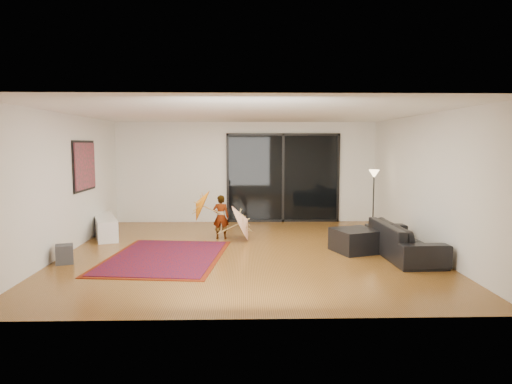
{
  "coord_description": "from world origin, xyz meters",
  "views": [
    {
      "loc": [
        -0.05,
        -8.83,
        2.11
      ],
      "look_at": [
        0.2,
        0.79,
        1.1
      ],
      "focal_mm": 32.0,
      "sensor_mm": 36.0,
      "label": 1
    }
  ],
  "objects_px": {
    "media_console": "(105,227)",
    "ottoman": "(355,241)",
    "sofa": "(404,240)",
    "child": "(221,217)"
  },
  "relations": [
    {
      "from": "sofa",
      "to": "child",
      "type": "relative_size",
      "value": 2.19
    },
    {
      "from": "sofa",
      "to": "child",
      "type": "bearing_deg",
      "value": 62.13
    },
    {
      "from": "sofa",
      "to": "child",
      "type": "height_order",
      "value": "child"
    },
    {
      "from": "media_console",
      "to": "ottoman",
      "type": "distance_m",
      "value": 5.62
    },
    {
      "from": "media_console",
      "to": "sofa",
      "type": "bearing_deg",
      "value": -39.41
    },
    {
      "from": "sofa",
      "to": "media_console",
      "type": "bearing_deg",
      "value": 70.07
    },
    {
      "from": "media_console",
      "to": "sofa",
      "type": "height_order",
      "value": "sofa"
    },
    {
      "from": "sofa",
      "to": "child",
      "type": "distance_m",
      "value": 3.93
    },
    {
      "from": "sofa",
      "to": "ottoman",
      "type": "bearing_deg",
      "value": 62.91
    },
    {
      "from": "media_console",
      "to": "sofa",
      "type": "distance_m",
      "value": 6.52
    }
  ]
}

